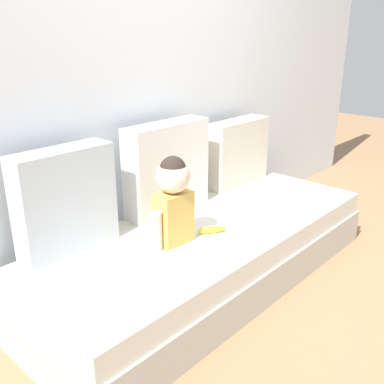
% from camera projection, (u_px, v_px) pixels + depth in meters
% --- Properties ---
extents(ground_plane, '(12.00, 12.00, 0.00)m').
position_uv_depth(ground_plane, '(208.00, 279.00, 2.70)').
color(ground_plane, '#93704C').
extents(back_wall, '(5.51, 0.10, 2.45)m').
position_uv_depth(back_wall, '(139.00, 68.00, 2.64)').
color(back_wall, silver).
rests_on(back_wall, ground).
extents(couch, '(2.31, 0.88, 0.36)m').
position_uv_depth(couch, '(208.00, 253.00, 2.64)').
color(couch, beige).
rests_on(couch, ground).
extents(throw_pillow_left, '(0.52, 0.16, 0.54)m').
position_uv_depth(throw_pillow_left, '(66.00, 201.00, 2.21)').
color(throw_pillow_left, '#B2BCC6').
rests_on(throw_pillow_left, couch).
extents(throw_pillow_center, '(0.59, 0.16, 0.56)m').
position_uv_depth(throw_pillow_center, '(167.00, 168.00, 2.69)').
color(throw_pillow_center, silver).
rests_on(throw_pillow_center, couch).
extents(throw_pillow_right, '(0.55, 0.16, 0.47)m').
position_uv_depth(throw_pillow_right, '(237.00, 153.00, 3.20)').
color(throw_pillow_right, beige).
rests_on(throw_pillow_right, couch).
extents(toddler, '(0.30, 0.18, 0.48)m').
position_uv_depth(toddler, '(173.00, 197.00, 2.29)').
color(toddler, gold).
rests_on(toddler, couch).
extents(banana, '(0.17, 0.13, 0.04)m').
position_uv_depth(banana, '(212.00, 230.00, 2.48)').
color(banana, yellow).
rests_on(banana, couch).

